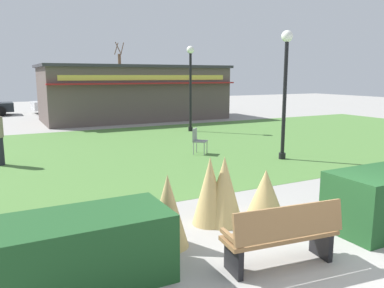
{
  "coord_description": "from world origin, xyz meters",
  "views": [
    {
      "loc": [
        -3.92,
        -3.67,
        2.68
      ],
      "look_at": [
        -0.18,
        3.55,
        1.23
      ],
      "focal_mm": 35.88,
      "sensor_mm": 36.0,
      "label": 1
    }
  ],
  "objects_px": {
    "lamppost_far": "(190,78)",
    "lamppost_mid": "(285,79)",
    "trash_bin": "(29,253)",
    "park_bench": "(283,235)",
    "parked_car_east_slot": "(131,101)",
    "food_kiosk": "(135,92)",
    "parked_car_center_slot": "(62,104)",
    "tree_left_bg": "(120,77)",
    "cafe_chair_west": "(198,139)"
  },
  "relations": [
    {
      "from": "lamppost_far",
      "to": "lamppost_mid",
      "type": "bearing_deg",
      "value": -92.04
    },
    {
      "from": "lamppost_far",
      "to": "trash_bin",
      "type": "relative_size",
      "value": 4.91
    },
    {
      "from": "lamppost_mid",
      "to": "trash_bin",
      "type": "xyz_separation_m",
      "value": [
        -7.99,
        -4.41,
        -2.15
      ]
    },
    {
      "from": "park_bench",
      "to": "parked_car_east_slot",
      "type": "height_order",
      "value": "parked_car_east_slot"
    },
    {
      "from": "food_kiosk",
      "to": "parked_car_center_slot",
      "type": "xyz_separation_m",
      "value": [
        -3.31,
        6.69,
        -1.01
      ]
    },
    {
      "from": "tree_left_bg",
      "to": "cafe_chair_west",
      "type": "bearing_deg",
      "value": -100.91
    },
    {
      "from": "trash_bin",
      "to": "cafe_chair_west",
      "type": "xyz_separation_m",
      "value": [
        5.93,
        6.4,
        0.11
      ]
    },
    {
      "from": "parked_car_east_slot",
      "to": "cafe_chair_west",
      "type": "bearing_deg",
      "value": -101.29
    },
    {
      "from": "lamppost_mid",
      "to": "cafe_chair_west",
      "type": "xyz_separation_m",
      "value": [
        -2.06,
        1.99,
        -2.04
      ]
    },
    {
      "from": "parked_car_east_slot",
      "to": "parked_car_center_slot",
      "type": "bearing_deg",
      "value": -179.95
    },
    {
      "from": "cafe_chair_west",
      "to": "parked_car_east_slot",
      "type": "bearing_deg",
      "value": 78.71
    },
    {
      "from": "lamppost_far",
      "to": "cafe_chair_west",
      "type": "distance_m",
      "value": 5.91
    },
    {
      "from": "trash_bin",
      "to": "parked_car_center_slot",
      "type": "xyz_separation_m",
      "value": [
        4.27,
        24.37,
        0.23
      ]
    },
    {
      "from": "trash_bin",
      "to": "lamppost_mid",
      "type": "bearing_deg",
      "value": 28.9
    },
    {
      "from": "lamppost_mid",
      "to": "parked_car_east_slot",
      "type": "xyz_separation_m",
      "value": [
        1.53,
        19.96,
        -1.92
      ]
    },
    {
      "from": "lamppost_mid",
      "to": "trash_bin",
      "type": "relative_size",
      "value": 4.91
    },
    {
      "from": "lamppost_far",
      "to": "trash_bin",
      "type": "height_order",
      "value": "lamppost_far"
    },
    {
      "from": "cafe_chair_west",
      "to": "parked_car_center_slot",
      "type": "relative_size",
      "value": 0.21
    },
    {
      "from": "lamppost_mid",
      "to": "tree_left_bg",
      "type": "height_order",
      "value": "tree_left_bg"
    },
    {
      "from": "lamppost_far",
      "to": "parked_car_center_slot",
      "type": "distance_m",
      "value": 13.66
    },
    {
      "from": "cafe_chair_west",
      "to": "tree_left_bg",
      "type": "height_order",
      "value": "tree_left_bg"
    },
    {
      "from": "food_kiosk",
      "to": "tree_left_bg",
      "type": "distance_m",
      "value": 13.37
    },
    {
      "from": "cafe_chair_west",
      "to": "parked_car_east_slot",
      "type": "xyz_separation_m",
      "value": [
        3.59,
        17.97,
        0.12
      ]
    },
    {
      "from": "food_kiosk",
      "to": "parked_car_center_slot",
      "type": "distance_m",
      "value": 7.53
    },
    {
      "from": "trash_bin",
      "to": "cafe_chair_west",
      "type": "bearing_deg",
      "value": 47.18
    },
    {
      "from": "cafe_chair_west",
      "to": "tree_left_bg",
      "type": "bearing_deg",
      "value": 79.09
    },
    {
      "from": "lamppost_mid",
      "to": "food_kiosk",
      "type": "bearing_deg",
      "value": 91.77
    },
    {
      "from": "park_bench",
      "to": "lamppost_mid",
      "type": "bearing_deg",
      "value": 49.52
    },
    {
      "from": "trash_bin",
      "to": "cafe_chair_west",
      "type": "relative_size",
      "value": 0.93
    },
    {
      "from": "cafe_chair_west",
      "to": "park_bench",
      "type": "bearing_deg",
      "value": -109.74
    },
    {
      "from": "food_kiosk",
      "to": "cafe_chair_west",
      "type": "distance_m",
      "value": 11.45
    },
    {
      "from": "food_kiosk",
      "to": "cafe_chair_west",
      "type": "height_order",
      "value": "food_kiosk"
    },
    {
      "from": "parked_car_center_slot",
      "to": "tree_left_bg",
      "type": "height_order",
      "value": "tree_left_bg"
    },
    {
      "from": "parked_car_center_slot",
      "to": "lamppost_mid",
      "type": "bearing_deg",
      "value": -79.45
    },
    {
      "from": "lamppost_mid",
      "to": "trash_bin",
      "type": "height_order",
      "value": "lamppost_mid"
    },
    {
      "from": "park_bench",
      "to": "trash_bin",
      "type": "bearing_deg",
      "value": 159.64
    },
    {
      "from": "park_bench",
      "to": "tree_left_bg",
      "type": "distance_m",
      "value": 32.77
    },
    {
      "from": "lamppost_mid",
      "to": "lamppost_far",
      "type": "bearing_deg",
      "value": 87.96
    },
    {
      "from": "lamppost_far",
      "to": "tree_left_bg",
      "type": "xyz_separation_m",
      "value": [
        2.37,
        19.23,
        -0.06
      ]
    },
    {
      "from": "parked_car_center_slot",
      "to": "parked_car_east_slot",
      "type": "xyz_separation_m",
      "value": [
        5.25,
        0.0,
        0.0
      ]
    },
    {
      "from": "trash_bin",
      "to": "parked_car_center_slot",
      "type": "bearing_deg",
      "value": 80.06
    },
    {
      "from": "trash_bin",
      "to": "lamppost_far",
      "type": "bearing_deg",
      "value": 54.25
    },
    {
      "from": "parked_car_east_slot",
      "to": "tree_left_bg",
      "type": "relative_size",
      "value": 0.75
    },
    {
      "from": "park_bench",
      "to": "parked_car_center_slot",
      "type": "height_order",
      "value": "parked_car_center_slot"
    },
    {
      "from": "trash_bin",
      "to": "tree_left_bg",
      "type": "height_order",
      "value": "tree_left_bg"
    },
    {
      "from": "park_bench",
      "to": "tree_left_bg",
      "type": "bearing_deg",
      "value": 76.92
    },
    {
      "from": "lamppost_mid",
      "to": "parked_car_center_slot",
      "type": "height_order",
      "value": "lamppost_mid"
    },
    {
      "from": "trash_bin",
      "to": "tree_left_bg",
      "type": "bearing_deg",
      "value": 70.92
    },
    {
      "from": "lamppost_mid",
      "to": "trash_bin",
      "type": "bearing_deg",
      "value": -151.1
    },
    {
      "from": "park_bench",
      "to": "lamppost_far",
      "type": "relative_size",
      "value": 0.43
    }
  ]
}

